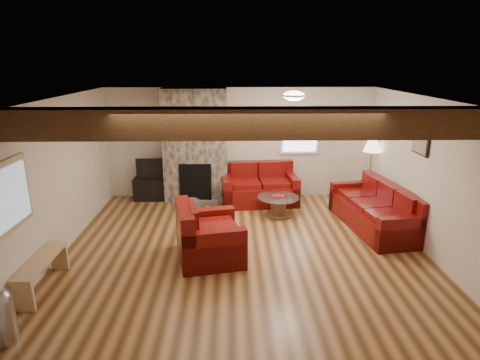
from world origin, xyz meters
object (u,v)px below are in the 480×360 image
(sofa_three, at_px, (374,207))
(television, at_px, (155,168))
(coffee_table, at_px, (278,206))
(floor_lamp, at_px, (372,149))
(tv_cabinet, at_px, (157,189))
(loveseat, at_px, (259,184))
(armchair_red, at_px, (210,231))

(sofa_three, xyz_separation_m, television, (-4.40, 1.73, 0.32))
(coffee_table, bearing_deg, floor_lamp, 17.19)
(television, bearing_deg, tv_cabinet, 0.00)
(floor_lamp, bearing_deg, television, 174.47)
(loveseat, bearing_deg, sofa_three, -39.80)
(armchair_red, bearing_deg, floor_lamp, -65.90)
(armchair_red, bearing_deg, coffee_table, -47.82)
(armchair_red, xyz_separation_m, television, (-1.36, 2.88, 0.29))
(armchair_red, bearing_deg, tv_cabinet, 13.56)
(television, bearing_deg, sofa_three, -21.49)
(loveseat, height_order, coffee_table, loveseat)
(tv_cabinet, relative_size, television, 1.22)
(armchair_red, xyz_separation_m, coffee_table, (1.30, 1.79, -0.25))
(armchair_red, bearing_deg, television, 13.56)
(coffee_table, bearing_deg, armchair_red, -126.13)
(coffee_table, xyz_separation_m, television, (-2.66, 1.09, 0.54))
(sofa_three, relative_size, floor_lamp, 1.48)
(loveseat, relative_size, armchair_red, 1.47)
(tv_cabinet, bearing_deg, armchair_red, -64.76)
(coffee_table, height_order, television, television)
(television, bearing_deg, floor_lamp, -5.53)
(tv_cabinet, xyz_separation_m, floor_lamp, (4.72, -0.46, 0.99))
(coffee_table, xyz_separation_m, floor_lamp, (2.06, 0.64, 1.04))
(loveseat, xyz_separation_m, armchair_red, (-0.97, -2.58, 0.02))
(floor_lamp, bearing_deg, sofa_three, -104.11)
(loveseat, height_order, floor_lamp, floor_lamp)
(armchair_red, xyz_separation_m, floor_lamp, (3.36, 2.42, 0.79))
(television, bearing_deg, coffee_table, -22.33)
(coffee_table, distance_m, television, 2.93)
(sofa_three, bearing_deg, coffee_table, -118.72)
(sofa_three, relative_size, television, 2.61)
(armchair_red, height_order, television, television)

